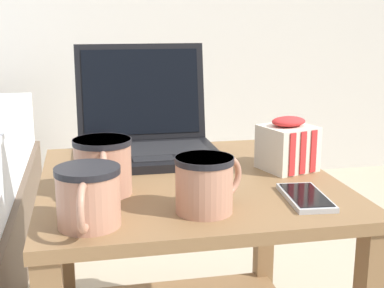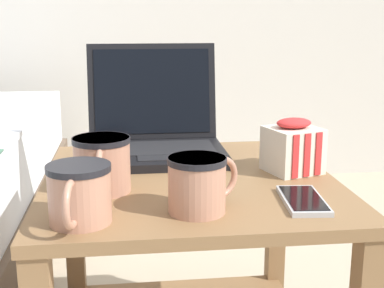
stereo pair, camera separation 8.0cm
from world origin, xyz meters
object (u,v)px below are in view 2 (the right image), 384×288
object	(u,v)px
laptop	(155,132)
mug_front_left	(198,181)
mug_mid_center	(79,191)
snack_bag	(293,147)
cell_phone	(303,200)
mug_front_right	(102,162)

from	to	relation	value
laptop	mug_front_left	xyz separation A→B (m)	(0.05, -0.39, 0.00)
mug_front_left	mug_mid_center	bearing A→B (deg)	-171.77
snack_bag	cell_phone	world-z (taller)	snack_bag
snack_bag	mug_front_left	bearing A→B (deg)	-137.24
cell_phone	mug_mid_center	bearing A→B (deg)	-172.96
mug_front_right	mug_mid_center	distance (m)	0.15
mug_front_left	mug_front_right	xyz separation A→B (m)	(-0.16, 0.12, 0.00)
snack_bag	mug_front_right	bearing A→B (deg)	-167.48
snack_bag	cell_phone	distance (m)	0.20
mug_front_left	snack_bag	bearing A→B (deg)	42.76
laptop	cell_phone	distance (m)	0.44
mug_front_left	snack_bag	world-z (taller)	snack_bag
mug_mid_center	snack_bag	xyz separation A→B (m)	(0.41, 0.23, -0.00)
mug_front_left	cell_phone	world-z (taller)	mug_front_left
mug_front_right	snack_bag	world-z (taller)	snack_bag
snack_bag	mug_mid_center	bearing A→B (deg)	-150.43
mug_mid_center	snack_bag	world-z (taller)	snack_bag
laptop	cell_phone	size ratio (longest dim) A/B	2.13
mug_front_left	cell_phone	distance (m)	0.19
mug_front_left	mug_front_right	world-z (taller)	mug_front_right
mug_front_left	snack_bag	xyz separation A→B (m)	(0.22, 0.21, -0.00)
mug_front_right	laptop	bearing A→B (deg)	67.76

